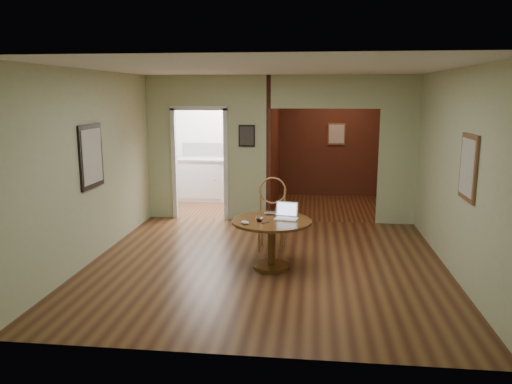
# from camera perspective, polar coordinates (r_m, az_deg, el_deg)

# --- Properties ---
(floor) EXTENTS (5.00, 5.00, 0.00)m
(floor) POSITION_cam_1_polar(r_m,az_deg,el_deg) (7.10, 1.16, -8.29)
(floor) COLOR #402112
(floor) RESTS_ON ground
(room_shell) EXTENTS (5.20, 7.50, 5.00)m
(room_shell) POSITION_cam_1_polar(r_m,az_deg,el_deg) (9.88, 0.18, 4.92)
(room_shell) COLOR white
(room_shell) RESTS_ON ground
(dining_table) EXTENTS (1.09, 1.09, 0.68)m
(dining_table) POSITION_cam_1_polar(r_m,az_deg,el_deg) (6.83, 1.78, -4.65)
(dining_table) COLOR brown
(dining_table) RESTS_ON ground
(chair) EXTENTS (0.48, 0.48, 1.10)m
(chair) POSITION_cam_1_polar(r_m,az_deg,el_deg) (7.71, 1.82, -1.98)
(chair) COLOR #A9693C
(chair) RESTS_ON ground
(open_laptop) EXTENTS (0.34, 0.32, 0.22)m
(open_laptop) POSITION_cam_1_polar(r_m,az_deg,el_deg) (6.88, 3.51, -2.52)
(open_laptop) COLOR white
(open_laptop) RESTS_ON dining_table
(closed_laptop) EXTENTS (0.36, 0.28, 0.03)m
(closed_laptop) POSITION_cam_1_polar(r_m,az_deg,el_deg) (7.07, 2.33, -2.52)
(closed_laptop) COLOR #AEAEB3
(closed_laptop) RESTS_ON dining_table
(mouse) EXTENTS (0.13, 0.10, 0.05)m
(mouse) POSITION_cam_1_polar(r_m,az_deg,el_deg) (6.56, -1.27, -3.51)
(mouse) COLOR white
(mouse) RESTS_ON dining_table
(wine_glass) EXTENTS (0.10, 0.10, 0.11)m
(wine_glass) POSITION_cam_1_polar(r_m,az_deg,el_deg) (6.68, 0.38, -2.97)
(wine_glass) COLOR white
(wine_glass) RESTS_ON dining_table
(pen) EXTENTS (0.10, 0.10, 0.01)m
(pen) POSITION_cam_1_polar(r_m,az_deg,el_deg) (6.62, 1.07, -3.55)
(pen) COLOR #0C1A54
(pen) RESTS_ON dining_table
(kitchen_cabinet) EXTENTS (2.06, 0.60, 0.94)m
(kitchen_cabinet) POSITION_cam_1_polar(r_m,az_deg,el_deg) (11.20, -3.68, 1.45)
(kitchen_cabinet) COLOR white
(kitchen_cabinet) RESTS_ON ground
(grocery_bag) EXTENTS (0.28, 0.24, 0.26)m
(grocery_bag) POSITION_cam_1_polar(r_m,az_deg,el_deg) (11.01, 0.19, 4.45)
(grocery_bag) COLOR beige
(grocery_bag) RESTS_ON kitchen_cabinet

